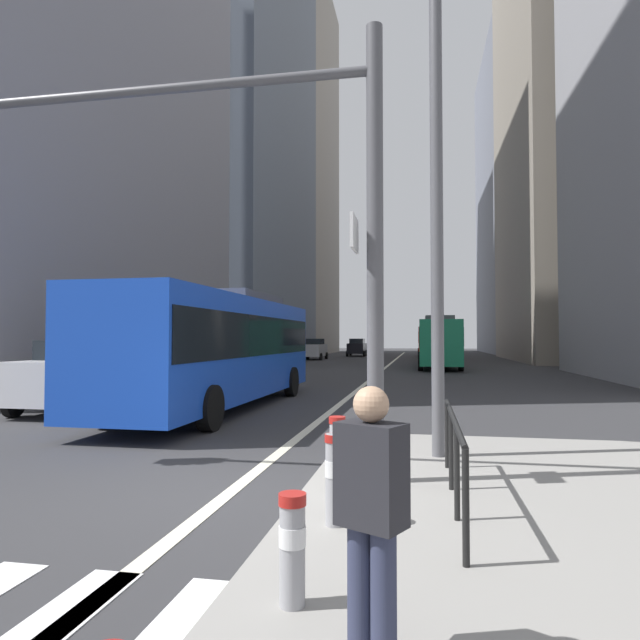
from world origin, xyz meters
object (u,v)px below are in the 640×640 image
at_px(sedan_white_oncoming, 82,375).
at_px(bollard_left, 292,543).
at_px(car_oncoming_mid, 357,347).
at_px(traffic_signal_gantry, 197,183).
at_px(bollard_back, 337,452).
at_px(car_receding_near, 431,350).
at_px(city_bus_red_distant, 431,340).
at_px(street_lamp_post, 436,133).
at_px(city_bus_blue_oncoming, 220,344).
at_px(bollard_right, 334,474).
at_px(city_bus_red_receding, 439,341).
at_px(car_receding_far, 440,350).
at_px(pedestrian_walking, 371,509).
at_px(car_oncoming_far, 314,349).

height_order(sedan_white_oncoming, bollard_left, sedan_white_oncoming).
bearing_deg(car_oncoming_mid, traffic_signal_gantry, -85.67).
bearing_deg(bollard_back, car_receding_near, 87.63).
height_order(city_bus_red_distant, bollard_back, city_bus_red_distant).
relative_size(street_lamp_post, bollard_back, 8.60).
bearing_deg(bollard_left, car_receding_near, 87.90).
bearing_deg(city_bus_blue_oncoming, bollard_right, -62.89).
bearing_deg(street_lamp_post, city_bus_red_receding, 88.33).
distance_m(sedan_white_oncoming, traffic_signal_gantry, 9.56).
bearing_deg(bollard_right, car_receding_far, 86.83).
xyz_separation_m(city_bus_red_distant, car_receding_far, (0.48, -12.44, -0.85)).
relative_size(traffic_signal_gantry, pedestrian_walking, 4.62).
xyz_separation_m(city_bus_red_receding, bollard_left, (-1.97, -33.74, -1.25)).
height_order(city_bus_red_distant, pedestrian_walking, city_bus_red_distant).
distance_m(city_bus_blue_oncoming, sedan_white_oncoming, 3.86).
height_order(street_lamp_post, bollard_back, street_lamp_post).
distance_m(sedan_white_oncoming, car_receding_far, 34.54).
bearing_deg(city_bus_red_receding, street_lamp_post, -91.67).
distance_m(city_bus_red_distant, car_oncoming_mid, 8.20).
relative_size(sedan_white_oncoming, bollard_left, 5.58).
bearing_deg(car_receding_near, bollard_back, -92.37).
relative_size(city_bus_red_receding, car_oncoming_mid, 2.44).
height_order(car_receding_near, pedestrian_walking, car_receding_near).
bearing_deg(street_lamp_post, bollard_back, -116.76).
distance_m(city_bus_red_receding, car_oncoming_mid, 24.27).
xyz_separation_m(city_bus_red_receding, city_bus_red_distant, (-0.14, 21.47, 0.00)).
xyz_separation_m(traffic_signal_gantry, bollard_right, (2.21, -1.70, -3.52)).
bearing_deg(car_oncoming_mid, city_bus_red_receding, -70.27).
relative_size(city_bus_red_receding, bollard_left, 13.97).
bearing_deg(city_bus_red_distant, pedestrian_walking, -91.26).
distance_m(car_receding_far, car_oncoming_far, 11.85).
relative_size(traffic_signal_gantry, bollard_left, 9.44).
bearing_deg(car_oncoming_far, bollard_right, -78.50).
bearing_deg(city_bus_blue_oncoming, car_oncoming_far, 96.89).
bearing_deg(city_bus_blue_oncoming, car_receding_far, 77.40).
bearing_deg(street_lamp_post, car_receding_far, 88.21).
bearing_deg(city_bus_blue_oncoming, car_receding_near, 78.77).
relative_size(car_receding_near, traffic_signal_gantry, 0.56).
height_order(city_bus_red_receding, traffic_signal_gantry, traffic_signal_gantry).
relative_size(city_bus_blue_oncoming, city_bus_red_receding, 1.05).
height_order(city_bus_red_distant, car_receding_far, city_bus_red_distant).
distance_m(bollard_back, pedestrian_walking, 3.30).
relative_size(car_receding_near, car_receding_far, 0.97).
distance_m(city_bus_red_distant, street_lamp_post, 50.25).
bearing_deg(traffic_signal_gantry, sedan_white_oncoming, 133.33).
height_order(city_bus_red_distant, traffic_signal_gantry, traffic_signal_gantry).
bearing_deg(bollard_left, bollard_right, 88.90).
height_order(car_oncoming_far, bollard_right, car_oncoming_far).
xyz_separation_m(sedan_white_oncoming, street_lamp_post, (9.51, -4.84, 4.29)).
relative_size(city_bus_blue_oncoming, car_receding_near, 2.79).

